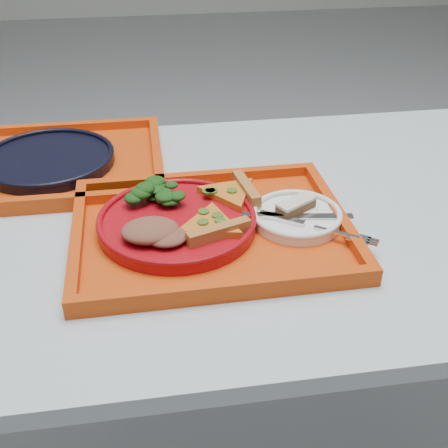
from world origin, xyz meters
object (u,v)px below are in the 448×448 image
(tray_far, at_px, (50,167))
(dinner_plate, at_px, (177,224))
(dessert_bar, at_px, (296,205))
(tray_main, at_px, (211,232))
(navy_plate, at_px, (49,161))

(tray_far, xyz_separation_m, dinner_plate, (0.24, -0.27, 0.02))
(dessert_bar, bearing_deg, tray_main, 154.30)
(tray_far, distance_m, navy_plate, 0.01)
(dinner_plate, xyz_separation_m, dessert_bar, (0.20, 0.00, 0.01))
(navy_plate, relative_size, dessert_bar, 3.48)
(tray_far, bearing_deg, dinner_plate, -49.17)
(tray_far, distance_m, dinner_plate, 0.36)
(tray_main, height_order, dessert_bar, dessert_bar)
(dessert_bar, bearing_deg, navy_plate, 117.37)
(tray_main, distance_m, navy_plate, 0.41)
(tray_main, height_order, navy_plate, navy_plate)
(tray_main, height_order, dinner_plate, dinner_plate)
(tray_far, relative_size, dessert_bar, 6.01)
(dinner_plate, relative_size, dessert_bar, 3.48)
(navy_plate, height_order, dessert_bar, dessert_bar)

